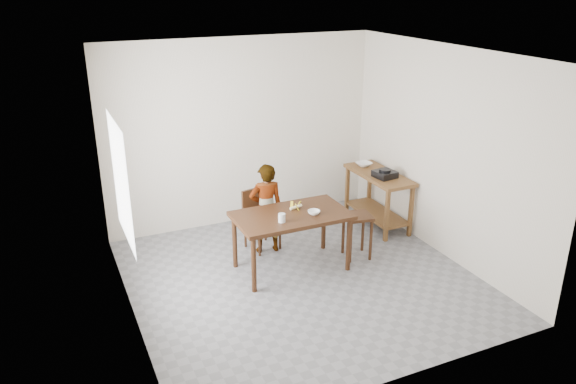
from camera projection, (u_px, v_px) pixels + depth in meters
name	position (u px, v px, depth m)	size (l,w,h in m)	color
floor	(302.00, 280.00, 6.87)	(4.00, 4.00, 0.04)	slate
ceiling	(304.00, 52.00, 5.87)	(4.00, 4.00, 0.04)	white
wall_back	(241.00, 132.00, 8.08)	(4.00, 0.04, 2.70)	silver
wall_front	(409.00, 249.00, 4.66)	(4.00, 0.04, 2.70)	silver
wall_left	(120.00, 203.00, 5.59)	(0.04, 4.00, 2.70)	silver
wall_right	(445.00, 153.00, 7.15)	(0.04, 4.00, 2.70)	silver
window_pane	(121.00, 182.00, 5.72)	(0.02, 1.10, 1.30)	white
dining_table	(291.00, 241.00, 6.98)	(1.40, 0.80, 0.75)	#371E0F
prep_counter	(378.00, 199.00, 8.23)	(0.50, 1.20, 0.80)	brown
child	(266.00, 209.00, 7.34)	(0.45, 0.29, 1.23)	white
dining_chair	(262.00, 220.00, 7.50)	(0.39, 0.39, 0.81)	#371E0F
stool	(357.00, 236.00, 7.31)	(0.34, 0.34, 0.59)	#371E0F
glass_tumbler	(282.00, 218.00, 6.60)	(0.08, 0.08, 0.11)	white
small_bowl	(314.00, 212.00, 6.82)	(0.15, 0.15, 0.05)	white
banana	(296.00, 207.00, 6.97)	(0.18, 0.13, 0.07)	#EFE34B
serving_bowl	(364.00, 164.00, 8.38)	(0.23, 0.23, 0.06)	white
gas_burner	(385.00, 174.00, 7.91)	(0.28, 0.28, 0.09)	black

